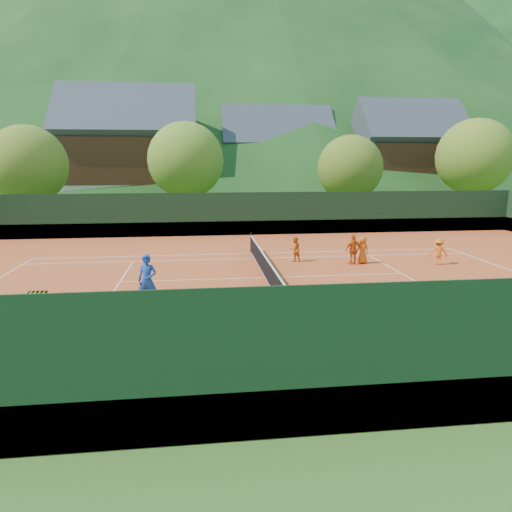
{
  "coord_description": "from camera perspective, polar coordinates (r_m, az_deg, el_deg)",
  "views": [
    {
      "loc": [
        -2.82,
        -19.68,
        5.2
      ],
      "look_at": [
        -0.44,
        0.0,
        1.02
      ],
      "focal_mm": 32.0,
      "sensor_mm": 36.0,
      "label": 1
    }
  ],
  "objects": [
    {
      "name": "mountain_far_right",
      "position": [
        197.98,
        23.25,
        23.32
      ],
      "size": [
        260.0,
        260.0,
        95.0
      ],
      "primitive_type": "cone",
      "color": "#123513",
      "rests_on": "ground"
    },
    {
      "name": "tennis_ball_6",
      "position": [
        13.22,
        8.38,
        -11.14
      ],
      "size": [
        0.07,
        0.07,
        0.07
      ],
      "primitive_type": "sphere",
      "color": "#BEE426",
      "rests_on": "clay_court"
    },
    {
      "name": "tennis_ball_9",
      "position": [
        12.15,
        10.64,
        -13.37
      ],
      "size": [
        0.07,
        0.07,
        0.07
      ],
      "primitive_type": "sphere",
      "color": "#BEE426",
      "rests_on": "clay_court"
    },
    {
      "name": "tree_d",
      "position": [
        46.8,
        25.65,
        11.14
      ],
      "size": [
        6.8,
        6.8,
        8.93
      ],
      "color": "#402919",
      "rests_on": "ground"
    },
    {
      "name": "student_d",
      "position": [
        24.75,
        21.86,
        0.51
      ],
      "size": [
        0.96,
        0.72,
        1.32
      ],
      "primitive_type": "imported",
      "rotation": [
        0.0,
        0.0,
        2.85
      ],
      "color": "orange",
      "rests_on": "clay_court"
    },
    {
      "name": "tennis_ball_19",
      "position": [
        14.64,
        20.58,
        -9.47
      ],
      "size": [
        0.07,
        0.07,
        0.07
      ],
      "primitive_type": "sphere",
      "color": "#BEE426",
      "rests_on": "clay_court"
    },
    {
      "name": "tree_c",
      "position": [
        40.75,
        11.65,
        10.73
      ],
      "size": [
        5.6,
        5.6,
        7.35
      ],
      "color": "#3D2518",
      "rests_on": "ground"
    },
    {
      "name": "tennis_ball_3",
      "position": [
        14.32,
        -20.41,
        -9.95
      ],
      "size": [
        0.07,
        0.07,
        0.07
      ],
      "primitive_type": "sphere",
      "color": "#BEE426",
      "rests_on": "clay_court"
    },
    {
      "name": "student_a",
      "position": [
        23.76,
        4.87,
        0.88
      ],
      "size": [
        0.79,
        0.71,
        1.31
      ],
      "primitive_type": "imported",
      "rotation": [
        0.0,
        0.0,
        3.56
      ],
      "color": "orange",
      "rests_on": "clay_court"
    },
    {
      "name": "tennis_ball_10",
      "position": [
        17.51,
        -12.34,
        -5.48
      ],
      "size": [
        0.07,
        0.07,
        0.07
      ],
      "primitive_type": "sphere",
      "color": "#BEE426",
      "rests_on": "clay_court"
    },
    {
      "name": "mountain_far",
      "position": [
        186.89,
        -3.05,
        27.33
      ],
      "size": [
        280.0,
        280.0,
        110.0
      ],
      "primitive_type": "cone",
      "color": "#143512",
      "rests_on": "ground"
    },
    {
      "name": "court_lines",
      "position": [
        20.54,
        1.23,
        -2.7
      ],
      "size": [
        23.83,
        11.03,
        0.0
      ],
      "color": "silver",
      "rests_on": "clay_court"
    },
    {
      "name": "chalet_right",
      "position": [
        54.67,
        18.15,
        11.38
      ],
      "size": [
        11.5,
        8.82,
        11.91
      ],
      "color": "beige",
      "rests_on": "ground"
    },
    {
      "name": "tennis_ball_4",
      "position": [
        15.7,
        -22.06,
        -8.14
      ],
      "size": [
        0.07,
        0.07,
        0.07
      ],
      "primitive_type": "sphere",
      "color": "#BEE426",
      "rests_on": "clay_court"
    },
    {
      "name": "tennis_ball_5",
      "position": [
        16.89,
        0.61,
        -5.84
      ],
      "size": [
        0.07,
        0.07,
        0.07
      ],
      "primitive_type": "sphere",
      "color": "#BEE426",
      "rests_on": "clay_court"
    },
    {
      "name": "tennis_net",
      "position": [
        20.42,
        1.23,
        -1.35
      ],
      "size": [
        0.1,
        12.07,
        1.1
      ],
      "color": "black",
      "rests_on": "clay_court"
    },
    {
      "name": "tennis_ball_7",
      "position": [
        16.03,
        26.66,
        -8.15
      ],
      "size": [
        0.07,
        0.07,
        0.07
      ],
      "primitive_type": "sphere",
      "color": "#BEE426",
      "rests_on": "clay_court"
    },
    {
      "name": "student_b",
      "position": [
        23.52,
        12.07,
        0.81
      ],
      "size": [
        0.96,
        0.58,
        1.53
      ],
      "primitive_type": "imported",
      "rotation": [
        0.0,
        0.0,
        3.39
      ],
      "color": "orange",
      "rests_on": "clay_court"
    },
    {
      "name": "ball_hopper",
      "position": [
        16.34,
        -25.76,
        -5.06
      ],
      "size": [
        0.57,
        0.57,
        1.0
      ],
      "color": "black",
      "rests_on": "clay_court"
    },
    {
      "name": "tree_b",
      "position": [
        39.69,
        -8.78,
        11.75
      ],
      "size": [
        6.4,
        6.4,
        8.4
      ],
      "color": "#412B1A",
      "rests_on": "ground"
    },
    {
      "name": "tennis_ball_16",
      "position": [
        17.72,
        5.92,
        -5.05
      ],
      "size": [
        0.07,
        0.07,
        0.07
      ],
      "primitive_type": "sphere",
      "color": "#BEE426",
      "rests_on": "clay_court"
    },
    {
      "name": "ground",
      "position": [
        20.55,
        1.23,
        -2.77
      ],
      "size": [
        400.0,
        400.0,
        0.0
      ],
      "primitive_type": "plane",
      "color": "#2C5319",
      "rests_on": "ground"
    },
    {
      "name": "tennis_ball_2",
      "position": [
        17.63,
        -3.0,
        -5.09
      ],
      "size": [
        0.07,
        0.07,
        0.07
      ],
      "primitive_type": "sphere",
      "color": "#BEE426",
      "rests_on": "clay_court"
    },
    {
      "name": "tennis_ball_20",
      "position": [
        15.0,
        3.73,
        -8.19
      ],
      "size": [
        0.07,
        0.07,
        0.07
      ],
      "primitive_type": "sphere",
      "color": "#BEE426",
      "rests_on": "clay_court"
    },
    {
      "name": "perimeter_fence",
      "position": [
        20.26,
        1.24,
        0.7
      ],
      "size": [
        40.4,
        24.24,
        3.0
      ],
      "color": "black",
      "rests_on": "clay_court"
    },
    {
      "name": "clay_court",
      "position": [
        20.54,
        1.23,
        -2.74
      ],
      "size": [
        40.0,
        24.0,
        0.02
      ],
      "primitive_type": "cube",
      "color": "#C0471F",
      "rests_on": "ground"
    },
    {
      "name": "tennis_ball_18",
      "position": [
        12.54,
        2.14,
        -12.33
      ],
      "size": [
        0.07,
        0.07,
        0.07
      ],
      "primitive_type": "sphere",
      "color": "#BEE426",
      "rests_on": "clay_court"
    },
    {
      "name": "chalet_left",
      "position": [
        50.19,
        -15.46,
        11.98
      ],
      "size": [
        13.8,
        9.93,
        12.92
      ],
      "color": "beige",
      "rests_on": "ground"
    },
    {
      "name": "tree_a",
      "position": [
        39.92,
        -26.62,
        10.19
      ],
      "size": [
        6.0,
        6.0,
        7.88
      ],
      "color": "#422A1A",
      "rests_on": "ground"
    },
    {
      "name": "tennis_ball_17",
      "position": [
        13.83,
        5.64,
        -10.0
      ],
      "size": [
        0.07,
        0.07,
        0.07
      ],
      "primitive_type": "sphere",
      "color": "#BEE426",
      "rests_on": "clay_court"
    },
    {
      "name": "tennis_ball_0",
      "position": [
        16.67,
        -25.33,
        -7.27
      ],
      "size": [
        0.07,
        0.07,
        0.07
      ],
      "primitive_type": "sphere",
      "color": "#BEE426",
      "rests_on": "clay_court"
    },
    {
      "name": "tennis_ball_14",
      "position": [
        13.09,
        14.74,
        -11.66
      ],
      "size": [
        0.07,
        0.07,
        0.07
      ],
      "primitive_type": "sphere",
      "color": "#BEE426",
      "rests_on": "clay_court"
    },
    {
      "name": "student_c",
      "position": [
        23.83,
        13.17,
        0.73
      ],
      "size": [
        0.74,
        0.54,
        1.39
      ],
      "primitive_type": "imported",
      "rotation": [
        0.0,
        0.0,
        3.29
      ],
      "color": "#DA5D13",
      "rests_on": "clay_court"
    },
    {
      "name": "tennis_ball_12",
      "position": [
        12.78,
        19.53,
        -12.57
      ],
      "size": [
        0.07,
        0.07,
        0.07
      ],
      "primitive_type": "sphere",
      "color": "#BEE426",
      "rests_on": "clay_court"
    },
    {
      "name": "tennis_ball_8",
      "position": [
        16.49,
        15.55,
        -6.73
      ],
      "size": [
        0.07,
        0.07,
        0.07
      ],
      "primitive_type": "sphere",
      "color": "#BEE426",
      "rests_on": "clay_court"
    },
    {
      "name": "coach",
      "position": [
        16.91,
        -13.43,
        -2.96
      ],
      "size": [
        0.77,
        0.6,
        1.88
      ],
      "primitive_type": "imported",
      "rotation": [
        0.0,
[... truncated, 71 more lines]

